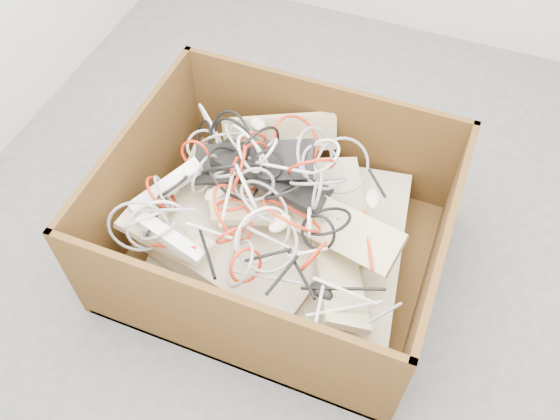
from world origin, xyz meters
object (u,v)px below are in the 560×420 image
(power_strip_right, at_px, (170,238))
(vga_plug, at_px, (344,220))
(cardboard_box, at_px, (274,237))
(power_strip_left, at_px, (166,187))

(power_strip_right, bearing_deg, vga_plug, 40.83)
(cardboard_box, relative_size, power_strip_right, 4.44)
(cardboard_box, height_order, vga_plug, cardboard_box)
(cardboard_box, distance_m, vga_plug, 0.34)
(cardboard_box, bearing_deg, power_strip_right, -136.50)
(cardboard_box, distance_m, power_strip_right, 0.45)
(power_strip_left, bearing_deg, power_strip_right, -113.73)
(power_strip_right, height_order, vga_plug, power_strip_right)
(cardboard_box, relative_size, vga_plug, 27.28)
(cardboard_box, xyz_separation_m, power_strip_right, (-0.29, -0.27, 0.21))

